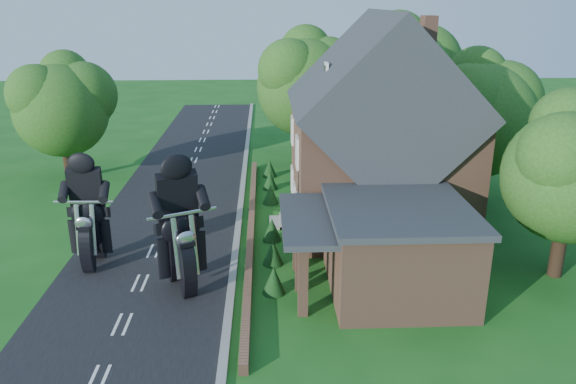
{
  "coord_description": "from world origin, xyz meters",
  "views": [
    {
      "loc": [
        5.05,
        -20.11,
        10.67
      ],
      "look_at": [
        6.0,
        2.77,
        2.8
      ],
      "focal_mm": 35.0,
      "sensor_mm": 36.0,
      "label": 1
    }
  ],
  "objects_px": {
    "annex": "(393,247)",
    "motorcycle_lead": "(182,270)",
    "garden_wall": "(251,228)",
    "house": "(379,139)",
    "motorcycle_follow": "(93,249)"
  },
  "relations": [
    {
      "from": "garden_wall",
      "to": "motorcycle_lead",
      "type": "xyz_separation_m",
      "value": [
        -2.52,
        -5.55,
        0.62
      ]
    },
    {
      "from": "garden_wall",
      "to": "house",
      "type": "height_order",
      "value": "house"
    },
    {
      "from": "house",
      "to": "motorcycle_follow",
      "type": "xyz_separation_m",
      "value": [
        -12.73,
        -4.33,
        -3.6
      ]
    },
    {
      "from": "house",
      "to": "annex",
      "type": "distance_m",
      "value": 7.3
    },
    {
      "from": "garden_wall",
      "to": "motorcycle_lead",
      "type": "height_order",
      "value": "motorcycle_lead"
    },
    {
      "from": "motorcycle_lead",
      "to": "house",
      "type": "bearing_deg",
      "value": -168.36
    },
    {
      "from": "annex",
      "to": "motorcycle_lead",
      "type": "bearing_deg",
      "value": 178.22
    },
    {
      "from": "garden_wall",
      "to": "house",
      "type": "bearing_deg",
      "value": 9.17
    },
    {
      "from": "annex",
      "to": "motorcycle_lead",
      "type": "height_order",
      "value": "annex"
    },
    {
      "from": "annex",
      "to": "motorcycle_lead",
      "type": "distance_m",
      "value": 8.15
    },
    {
      "from": "house",
      "to": "motorcycle_follow",
      "type": "height_order",
      "value": "house"
    },
    {
      "from": "annex",
      "to": "motorcycle_lead",
      "type": "xyz_separation_m",
      "value": [
        -8.09,
        0.25,
        -0.95
      ]
    },
    {
      "from": "garden_wall",
      "to": "house",
      "type": "distance_m",
      "value": 7.52
    },
    {
      "from": "garden_wall",
      "to": "motorcycle_lead",
      "type": "relative_size",
      "value": 12.51
    },
    {
      "from": "garden_wall",
      "to": "motorcycle_follow",
      "type": "xyz_separation_m",
      "value": [
        -6.53,
        -3.33,
        0.54
      ]
    }
  ]
}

